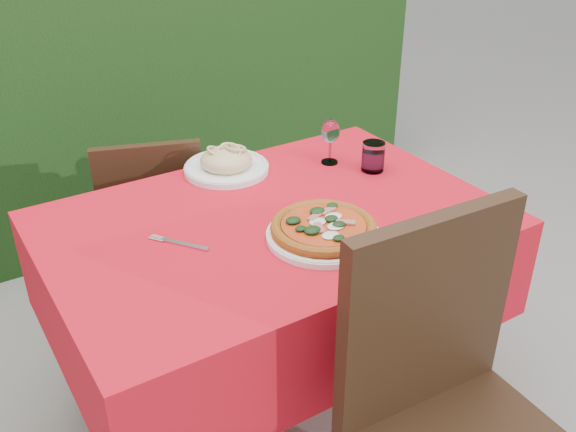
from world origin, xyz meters
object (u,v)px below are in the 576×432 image
chair_far (154,222)px  pizza_plate (324,230)px  fork (185,244)px  chair_near (451,406)px  water_glass (373,158)px  pasta_plate (226,163)px  wine_glass (331,133)px

chair_far → pizza_plate: size_ratio=2.65×
pizza_plate → fork: (-0.33, 0.17, -0.02)m
chair_near → water_glass: chair_near is taller
pizza_plate → pasta_plate: (-0.02, 0.51, 0.00)m
chair_near → water_glass: 0.89m
chair_far → pizza_plate: chair_far is taller
fork → wine_glass: bearing=-16.0°
pizza_plate → wine_glass: 0.50m
chair_far → wine_glass: wine_glass is taller
fork → chair_far: bearing=42.0°
pizza_plate → chair_far: bearing=102.9°
water_glass → chair_far: bearing=136.2°
pasta_plate → chair_far: bearing=118.7°
wine_glass → pizza_plate: bearing=-127.5°
pizza_plate → fork: bearing=153.0°
pizza_plate → fork: pizza_plate is taller
chair_near → wine_glass: chair_near is taller
water_glass → pizza_plate: bearing=-145.1°
chair_far → wine_glass: 0.75m
pizza_plate → water_glass: (0.38, 0.27, 0.02)m
water_glass → fork: water_glass is taller
pizza_plate → wine_glass: size_ratio=2.02×
chair_far → water_glass: 0.85m
chair_near → pasta_plate: (-0.02, 1.02, 0.20)m
chair_near → fork: 0.77m
pasta_plate → water_glass: water_glass is taller
chair_near → pizza_plate: size_ratio=3.29×
chair_far → fork: (-0.14, -0.64, 0.29)m
chair_far → pasta_plate: 0.46m
chair_far → water_glass: (0.57, -0.54, 0.33)m
chair_near → pizza_plate: chair_near is taller
water_glass → wine_glass: (-0.08, 0.12, 0.06)m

